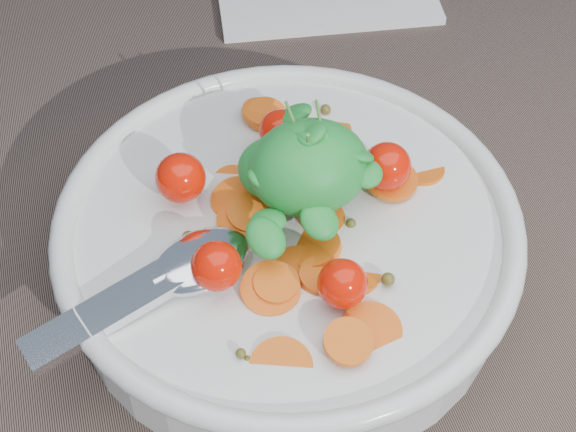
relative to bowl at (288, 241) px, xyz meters
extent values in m
plane|color=brown|center=(0.03, 0.02, -0.03)|extent=(6.00, 6.00, 0.00)
cylinder|color=silver|center=(0.00, 0.00, -0.01)|extent=(0.24, 0.24, 0.05)
torus|color=silver|center=(0.00, 0.00, 0.02)|extent=(0.26, 0.26, 0.01)
cylinder|color=silver|center=(0.00, 0.00, -0.03)|extent=(0.12, 0.12, 0.01)
cylinder|color=brown|center=(0.00, 0.00, -0.01)|extent=(0.22, 0.22, 0.04)
cylinder|color=orange|center=(0.02, -0.08, 0.02)|extent=(0.04, 0.04, 0.01)
cylinder|color=orange|center=(-0.02, 0.01, 0.02)|extent=(0.04, 0.04, 0.01)
cylinder|color=orange|center=(0.01, 0.08, 0.02)|extent=(0.03, 0.03, 0.01)
cylinder|color=orange|center=(-0.06, -0.01, 0.01)|extent=(0.03, 0.03, 0.01)
cylinder|color=orange|center=(-0.02, 0.02, 0.02)|extent=(0.04, 0.04, 0.01)
cylinder|color=orange|center=(0.02, 0.04, 0.02)|extent=(0.03, 0.03, 0.01)
cylinder|color=orange|center=(0.01, -0.02, 0.02)|extent=(0.03, 0.03, 0.02)
cylinder|color=orange|center=(0.08, 0.02, 0.01)|extent=(0.04, 0.04, 0.01)
cylinder|color=orange|center=(0.02, -0.04, 0.02)|extent=(0.04, 0.04, 0.01)
cylinder|color=orange|center=(0.07, 0.04, 0.01)|extent=(0.03, 0.03, 0.01)
cylinder|color=orange|center=(0.02, 0.00, 0.02)|extent=(0.03, 0.03, 0.01)
cylinder|color=orange|center=(-0.02, 0.01, 0.02)|extent=(0.04, 0.04, 0.01)
cylinder|color=orange|center=(0.04, 0.06, 0.02)|extent=(0.03, 0.03, 0.01)
cylinder|color=orange|center=(-0.02, -0.04, 0.02)|extent=(0.04, 0.04, 0.01)
cylinder|color=orange|center=(-0.03, -0.09, 0.01)|extent=(0.04, 0.04, 0.01)
cylinder|color=orange|center=(0.00, -0.03, 0.02)|extent=(0.03, 0.03, 0.01)
cylinder|color=orange|center=(0.01, -0.04, 0.02)|extent=(0.03, 0.03, 0.01)
cylinder|color=orange|center=(0.01, -0.09, 0.02)|extent=(0.03, 0.03, 0.01)
cylinder|color=orange|center=(-0.02, -0.04, 0.02)|extent=(0.02, 0.02, 0.01)
cylinder|color=orange|center=(0.06, 0.01, 0.02)|extent=(0.04, 0.04, 0.01)
cylinder|color=orange|center=(0.01, 0.08, 0.02)|extent=(0.03, 0.03, 0.01)
cylinder|color=orange|center=(-0.02, 0.04, 0.01)|extent=(0.03, 0.03, 0.01)
sphere|color=#514B1B|center=(0.01, -0.03, 0.02)|extent=(0.00, 0.00, 0.00)
sphere|color=#514B1B|center=(-0.05, 0.01, 0.02)|extent=(0.01, 0.01, 0.01)
sphere|color=#514B1B|center=(-0.05, -0.02, 0.02)|extent=(0.01, 0.01, 0.01)
sphere|color=#514B1B|center=(-0.03, 0.03, 0.02)|extent=(0.00, 0.00, 0.00)
sphere|color=#514B1B|center=(-0.04, -0.08, 0.01)|extent=(0.00, 0.00, 0.00)
sphere|color=#514B1B|center=(0.04, -0.05, 0.02)|extent=(0.01, 0.01, 0.01)
sphere|color=#514B1B|center=(-0.05, 0.01, 0.01)|extent=(0.01, 0.01, 0.01)
sphere|color=#514B1B|center=(0.05, 0.08, 0.02)|extent=(0.01, 0.01, 0.01)
sphere|color=#514B1B|center=(0.03, -0.01, 0.02)|extent=(0.01, 0.01, 0.01)
sphere|color=#514B1B|center=(0.04, 0.02, 0.02)|extent=(0.00, 0.00, 0.00)
sphere|color=#514B1B|center=(-0.05, -0.07, 0.02)|extent=(0.01, 0.01, 0.01)
sphere|color=#514B1B|center=(-0.04, 0.05, 0.02)|extent=(0.00, 0.00, 0.00)
sphere|color=red|center=(0.06, 0.01, 0.03)|extent=(0.03, 0.03, 0.03)
sphere|color=red|center=(0.01, 0.05, 0.03)|extent=(0.02, 0.02, 0.02)
sphere|color=red|center=(-0.05, 0.03, 0.03)|extent=(0.03, 0.03, 0.03)
sphere|color=red|center=(-0.05, -0.03, 0.03)|extent=(0.03, 0.03, 0.03)
sphere|color=red|center=(0.01, -0.06, 0.03)|extent=(0.03, 0.03, 0.03)
ellipsoid|color=green|center=(0.01, 0.01, 0.05)|extent=(0.06, 0.06, 0.05)
ellipsoid|color=green|center=(0.00, 0.02, 0.04)|extent=(0.04, 0.04, 0.03)
ellipsoid|color=green|center=(-0.01, 0.01, 0.05)|extent=(0.02, 0.02, 0.02)
ellipsoid|color=green|center=(0.02, 0.02, 0.05)|extent=(0.02, 0.02, 0.02)
ellipsoid|color=green|center=(0.01, 0.02, 0.05)|extent=(0.03, 0.03, 0.02)
ellipsoid|color=green|center=(0.02, 0.05, 0.04)|extent=(0.03, 0.03, 0.02)
ellipsoid|color=green|center=(0.01, 0.01, 0.07)|extent=(0.02, 0.02, 0.01)
ellipsoid|color=green|center=(0.01, 0.02, 0.06)|extent=(0.02, 0.02, 0.02)
ellipsoid|color=green|center=(0.01, 0.03, 0.04)|extent=(0.03, 0.03, 0.01)
ellipsoid|color=green|center=(0.01, 0.01, 0.06)|extent=(0.03, 0.03, 0.02)
ellipsoid|color=green|center=(0.01, 0.01, 0.05)|extent=(0.03, 0.02, 0.02)
ellipsoid|color=green|center=(-0.02, -0.02, 0.04)|extent=(0.03, 0.03, 0.02)
ellipsoid|color=green|center=(0.01, 0.01, 0.07)|extent=(0.02, 0.02, 0.02)
ellipsoid|color=green|center=(0.01, -0.02, 0.04)|extent=(0.03, 0.03, 0.02)
ellipsoid|color=green|center=(0.00, 0.01, 0.05)|extent=(0.02, 0.03, 0.02)
ellipsoid|color=green|center=(0.04, -0.01, 0.05)|extent=(0.02, 0.02, 0.01)
ellipsoid|color=green|center=(0.02, 0.02, 0.05)|extent=(0.02, 0.02, 0.02)
ellipsoid|color=green|center=(0.02, 0.02, 0.04)|extent=(0.02, 0.02, 0.01)
ellipsoid|color=green|center=(0.02, 0.01, 0.07)|extent=(0.03, 0.03, 0.02)
ellipsoid|color=green|center=(0.04, 0.00, 0.06)|extent=(0.02, 0.02, 0.02)
ellipsoid|color=green|center=(0.01, 0.01, 0.05)|extent=(0.03, 0.02, 0.02)
ellipsoid|color=green|center=(0.01, 0.01, 0.06)|extent=(0.02, 0.03, 0.02)
ellipsoid|color=green|center=(0.01, 0.01, 0.07)|extent=(0.02, 0.02, 0.02)
ellipsoid|color=green|center=(0.00, 0.00, 0.05)|extent=(0.02, 0.02, 0.01)
ellipsoid|color=green|center=(-0.01, -0.01, 0.04)|extent=(0.02, 0.02, 0.01)
ellipsoid|color=green|center=(0.02, 0.00, 0.05)|extent=(0.02, 0.03, 0.03)
ellipsoid|color=green|center=(0.02, 0.01, 0.06)|extent=(0.03, 0.03, 0.01)
cylinder|color=#4C8C33|center=(0.01, 0.01, 0.06)|extent=(0.01, 0.01, 0.04)
cylinder|color=#4C8C33|center=(0.01, 0.02, 0.06)|extent=(0.01, 0.01, 0.04)
cylinder|color=#4C8C33|center=(0.02, 0.02, 0.06)|extent=(0.01, 0.01, 0.04)
ellipsoid|color=silver|center=(-0.05, -0.02, 0.02)|extent=(0.07, 0.05, 0.02)
cube|color=silver|center=(-0.09, -0.03, 0.02)|extent=(0.11, 0.05, 0.02)
cylinder|color=silver|center=(-0.07, -0.02, 0.02)|extent=(0.02, 0.02, 0.01)
camera|label=1|loc=(-0.09, -0.30, 0.38)|focal=55.00mm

